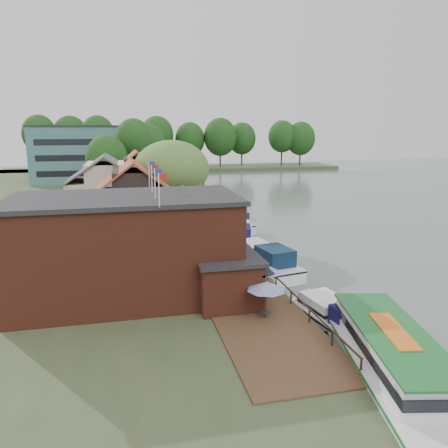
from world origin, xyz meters
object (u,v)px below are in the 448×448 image
willow (172,186)px  umbrella_2 (234,257)px  cruiser_4 (207,207)px  umbrella_0 (266,300)px  umbrella_4 (223,241)px  swan (347,353)px  cruiser_0 (338,316)px  cottage_a (134,203)px  umbrella_1 (267,281)px  cottage_c (137,181)px  hotel_block (93,154)px  cruiser_3 (228,219)px  cruiser_2 (240,233)px  cottage_b (107,190)px  pub (156,246)px  cruiser_1 (263,256)px  tour_boat (397,364)px  umbrella_3 (220,252)px

willow → umbrella_2: willow is taller
willow → cruiser_4: (6.60, 13.15, -5.08)m
umbrella_0 → umbrella_4: 14.74m
swan → cruiser_0: bearing=72.9°
cottage_a → cruiser_0: size_ratio=0.91×
umbrella_1 → umbrella_4: (-0.50, 11.63, 0.00)m
willow → umbrella_4: (3.45, -11.00, -3.93)m
cottage_c → umbrella_0: bearing=-81.0°
cottage_c → cruiser_4: (10.10, -0.85, -4.12)m
hotel_block → swan: 82.80m
cruiser_3 → umbrella_1: bearing=-110.7°
willow → cruiser_0: bearing=-74.8°
cruiser_2 → cruiser_3: 8.07m
cottage_b → cruiser_3: 15.65m
cruiser_0 → cruiser_3: 30.37m
cottage_b → umbrella_4: bearing=-55.6°
cottage_a → cottage_c: same height
hotel_block → umbrella_4: size_ratio=10.69×
hotel_block → pub: bearing=-83.6°
umbrella_1 → cruiser_1: umbrella_1 is taller
cottage_c → tour_boat: (10.53, -47.18, -3.74)m
cruiser_2 → tour_boat: 28.79m
cottage_a → umbrella_2: size_ratio=3.62×
cruiser_0 → cottage_c: bearing=96.1°
cottage_c → cruiser_3: cottage_c is taller
cottage_c → umbrella_2: cottage_c is taller
swan → cruiser_1: bearing=89.2°
cruiser_0 → cruiser_3: bearing=80.7°
umbrella_0 → umbrella_1: (1.13, 3.10, 0.00)m
cruiser_0 → cruiser_2: (-0.37, 22.33, 0.13)m
hotel_block → cottage_c: bearing=-77.8°
cruiser_0 → willow: bearing=96.5°
cottage_b → cruiser_2: cottage_b is taller
swan → cottage_a: bearing=113.9°
cottage_c → cruiser_4: bearing=-4.8°
cottage_a → cruiser_3: 15.38m
cottage_c → umbrella_4: 26.11m
willow → cruiser_3: size_ratio=1.01×
cruiser_4 → umbrella_1: bearing=-84.9°
umbrella_3 → tour_boat: 19.13m
pub → umbrella_4: pub is taller
umbrella_1 → hotel_block: bearing=101.9°
pub → hotel_block: bearing=96.4°
tour_boat → swan: 3.90m
tour_boat → cruiser_0: bearing=99.9°
cottage_a → cruiser_3: size_ratio=0.83×
umbrella_4 → cruiser_2: 7.53m
pub → cottage_c: cottage_c is taller
pub → cottage_b: cottage_b is taller
umbrella_1 → cruiser_0: size_ratio=0.25×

